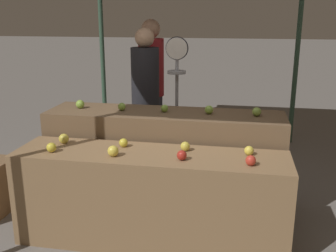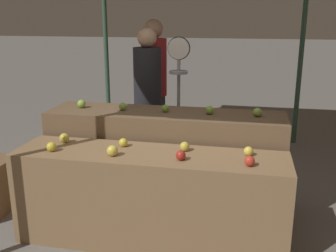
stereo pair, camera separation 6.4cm
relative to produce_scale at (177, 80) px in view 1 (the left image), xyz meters
name	(u,v)px [view 1 (the left image)]	position (x,y,z in m)	size (l,w,h in m)	color
ground_plane	(151,240)	(0.00, -1.31, -1.17)	(60.00, 60.00, 0.00)	slate
display_counter_front	(151,198)	(0.00, -1.31, -0.78)	(2.22, 0.55, 0.79)	olive
display_counter_back	(165,162)	(0.00, -0.71, -0.68)	(2.22, 0.55, 0.98)	brown
apple_front_0	(51,147)	(-0.79, -1.42, -0.34)	(0.08, 0.08, 0.08)	gold
apple_front_1	(113,151)	(-0.27, -1.42, -0.34)	(0.09, 0.09, 0.09)	yellow
apple_front_2	(182,155)	(0.27, -1.41, -0.35)	(0.08, 0.08, 0.08)	#AD281E
apple_front_3	(251,160)	(0.79, -1.43, -0.34)	(0.08, 0.08, 0.08)	red
apple_front_4	(64,139)	(-0.79, -1.19, -0.34)	(0.09, 0.09, 0.09)	gold
apple_front_5	(123,143)	(-0.26, -1.19, -0.35)	(0.07, 0.07, 0.07)	gold
apple_front_6	(185,146)	(0.27, -1.19, -0.34)	(0.08, 0.08, 0.08)	gold
apple_front_7	(249,151)	(0.78, -1.20, -0.35)	(0.07, 0.07, 0.07)	yellow
apple_back_0	(80,104)	(-0.83, -0.70, -0.15)	(0.08, 0.08, 0.08)	#84AD3D
apple_back_1	(122,107)	(-0.41, -0.71, -0.15)	(0.07, 0.07, 0.07)	#84AD3D
apple_back_2	(164,108)	(0.00, -0.70, -0.15)	(0.07, 0.07, 0.07)	#7AA338
apple_back_3	(209,110)	(0.42, -0.70, -0.15)	(0.08, 0.08, 0.08)	#84AD3D
apple_back_4	(257,112)	(0.84, -0.70, -0.15)	(0.08, 0.08, 0.08)	#8EB247
produce_scale	(177,80)	(0.00, 0.00, 0.00)	(0.25, 0.20, 1.64)	#99999E
person_vendor_at_scale	(145,89)	(-0.42, 0.29, -0.17)	(0.44, 0.44, 1.72)	#2D2D38
person_customer_left	(151,78)	(-0.45, 0.75, -0.11)	(0.41, 0.41, 1.81)	#2D2D38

